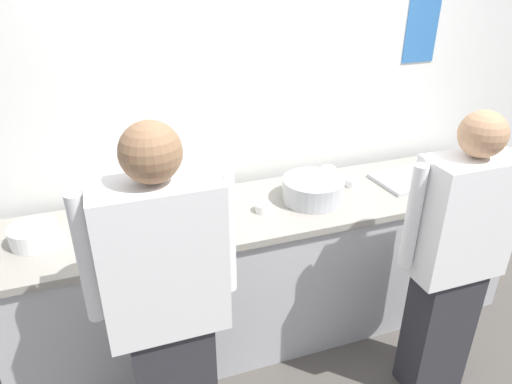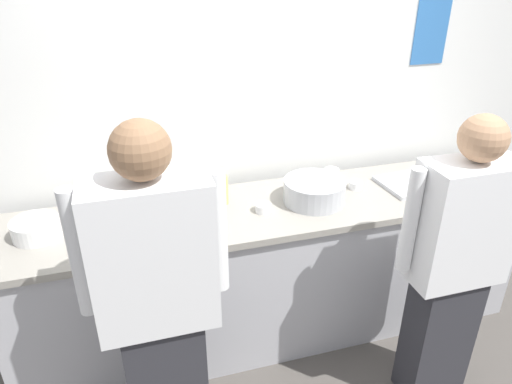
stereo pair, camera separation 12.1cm
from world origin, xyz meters
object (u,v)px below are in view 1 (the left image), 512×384
object	(u,v)px
plate_stack_rear	(150,216)
ramekin_yellow_sauce	(201,200)
chef_near_left	(168,307)
deli_cup	(328,175)
chef_center	(454,258)
plate_stack_front	(34,235)
squeeze_bottle_primary	(223,189)
chefs_knife	(184,231)
ramekin_green_sauce	(352,182)
sheet_tray	(412,178)
ramekin_orange_sauce	(263,207)
mixing_bowl_steel	(313,190)

from	to	relation	value
plate_stack_rear	ramekin_yellow_sauce	xyz separation A→B (m)	(0.31, 0.10, -0.01)
chef_near_left	deli_cup	world-z (taller)	chef_near_left
chef_center	plate_stack_front	distance (m)	2.12
squeeze_bottle_primary	chefs_knife	bearing A→B (deg)	-140.51
ramekin_green_sauce	plate_stack_front	bearing A→B (deg)	-178.75
plate_stack_front	sheet_tray	bearing A→B (deg)	-0.33
ramekin_orange_sauce	chefs_knife	bearing A→B (deg)	-171.09
plate_stack_front	squeeze_bottle_primary	xyz separation A→B (m)	(1.00, 0.08, 0.05)
ramekin_orange_sauce	deli_cup	bearing A→B (deg)	22.67
plate_stack_front	deli_cup	world-z (taller)	deli_cup
mixing_bowl_steel	ramekin_orange_sauce	xyz separation A→B (m)	(-0.32, -0.03, -0.04)
ramekin_orange_sauce	squeeze_bottle_primary	bearing A→B (deg)	140.54
plate_stack_rear	chef_near_left	bearing A→B (deg)	-92.65
chef_center	ramekin_green_sauce	size ratio (longest dim) A/B	19.81
chef_near_left	sheet_tray	bearing A→B (deg)	21.77
plate_stack_front	chefs_knife	size ratio (longest dim) A/B	0.87
ramekin_green_sauce	chef_center	bearing A→B (deg)	-78.67
chef_near_left	chef_center	size ratio (longest dim) A/B	1.06
chef_center	mixing_bowl_steel	xyz separation A→B (m)	(-0.47, 0.69, 0.14)
sheet_tray	chef_center	bearing A→B (deg)	-109.39
plate_stack_front	squeeze_bottle_primary	size ratio (longest dim) A/B	1.15
chef_center	plate_stack_rear	size ratio (longest dim) A/B	7.97
plate_stack_rear	squeeze_bottle_primary	world-z (taller)	squeeze_bottle_primary
plate_stack_rear	sheet_tray	bearing A→B (deg)	-1.40
chef_near_left	plate_stack_rear	distance (m)	0.72
sheet_tray	ramekin_yellow_sauce	size ratio (longest dim) A/B	4.39
sheet_tray	ramekin_green_sauce	xyz separation A→B (m)	(-0.41, 0.05, 0.01)
squeeze_bottle_primary	ramekin_yellow_sauce	world-z (taller)	squeeze_bottle_primary
sheet_tray	ramekin_yellow_sauce	distance (m)	1.36
plate_stack_front	ramekin_yellow_sauce	distance (m)	0.90
squeeze_bottle_primary	deli_cup	bearing A→B (deg)	4.71
ramekin_yellow_sauce	deli_cup	size ratio (longest dim) A/B	1.02
ramekin_yellow_sauce	chefs_knife	xyz separation A→B (m)	(-0.16, -0.28, -0.02)
chef_near_left	ramekin_yellow_sauce	bearing A→B (deg)	67.49
chef_center	chefs_knife	distance (m)	1.39
chefs_knife	mixing_bowl_steel	bearing A→B (deg)	7.65
chef_center	ramekin_yellow_sauce	bearing A→B (deg)	141.77
mixing_bowl_steel	ramekin_orange_sauce	size ratio (longest dim) A/B	3.93
plate_stack_rear	ramekin_green_sauce	world-z (taller)	plate_stack_rear
plate_stack_rear	deli_cup	size ratio (longest dim) A/B	1.95
chef_near_left	chefs_knife	distance (m)	0.57
sheet_tray	ramekin_green_sauce	bearing A→B (deg)	172.64
chef_near_left	ramekin_yellow_sauce	xyz separation A→B (m)	(0.34, 0.82, 0.04)
sheet_tray	chef_near_left	bearing A→B (deg)	-158.23
chef_near_left	chef_center	bearing A→B (deg)	-1.77
ramekin_yellow_sauce	deli_cup	xyz separation A→B (m)	(0.82, 0.01, 0.03)
plate_stack_front	chef_center	bearing A→B (deg)	-20.26
chef_near_left	ramekin_orange_sauce	xyz separation A→B (m)	(0.65, 0.61, 0.04)
chef_near_left	ramekin_green_sauce	distance (m)	1.47
mixing_bowl_steel	squeeze_bottle_primary	bearing A→B (deg)	166.41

